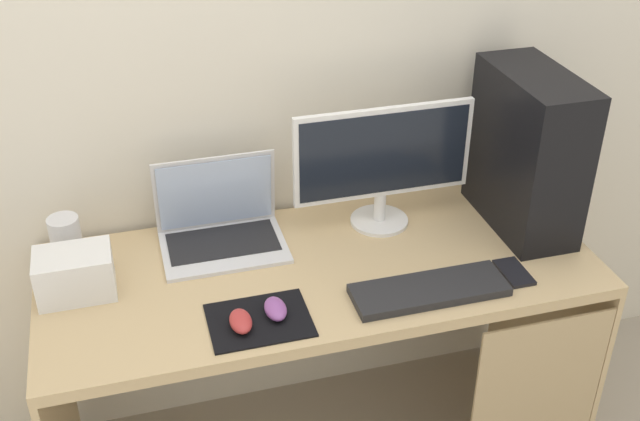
% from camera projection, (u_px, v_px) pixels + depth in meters
% --- Properties ---
extents(wall_back, '(4.00, 0.05, 2.60)m').
position_uv_depth(wall_back, '(286.00, 42.00, 2.23)').
color(wall_back, beige).
rests_on(wall_back, ground_plane).
extents(desk, '(1.56, 0.65, 0.77)m').
position_uv_depth(desk, '(327.00, 309.00, 2.28)').
color(desk, tan).
rests_on(desk, ground_plane).
extents(pc_tower, '(0.19, 0.41, 0.48)m').
position_uv_depth(pc_tower, '(527.00, 151.00, 2.28)').
color(pc_tower, black).
rests_on(pc_tower, desk).
extents(monitor, '(0.54, 0.18, 0.38)m').
position_uv_depth(monitor, '(383.00, 162.00, 2.28)').
color(monitor, white).
rests_on(monitor, desk).
extents(laptop, '(0.36, 0.25, 0.25)m').
position_uv_depth(laptop, '(221.00, 227.00, 2.28)').
color(laptop, silver).
rests_on(laptop, desk).
extents(speaker, '(0.09, 0.09, 0.14)m').
position_uv_depth(speaker, '(66.00, 240.00, 2.18)').
color(speaker, silver).
rests_on(speaker, desk).
extents(projector, '(0.20, 0.14, 0.13)m').
position_uv_depth(projector, '(75.00, 274.00, 2.06)').
color(projector, white).
rests_on(projector, desk).
extents(keyboard, '(0.42, 0.14, 0.02)m').
position_uv_depth(keyboard, '(429.00, 290.00, 2.08)').
color(keyboard, '#232326').
rests_on(keyboard, desk).
extents(mousepad, '(0.26, 0.20, 0.00)m').
position_uv_depth(mousepad, '(259.00, 320.00, 1.99)').
color(mousepad, black).
rests_on(mousepad, desk).
extents(mouse_left, '(0.06, 0.10, 0.03)m').
position_uv_depth(mouse_left, '(275.00, 309.00, 2.00)').
color(mouse_left, '#8C4C99').
rests_on(mouse_left, mousepad).
extents(mouse_right, '(0.06, 0.10, 0.03)m').
position_uv_depth(mouse_right, '(241.00, 321.00, 1.96)').
color(mouse_right, '#B23333').
rests_on(mouse_right, mousepad).
extents(cell_phone, '(0.07, 0.13, 0.01)m').
position_uv_depth(cell_phone, '(514.00, 272.00, 2.16)').
color(cell_phone, black).
rests_on(cell_phone, desk).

